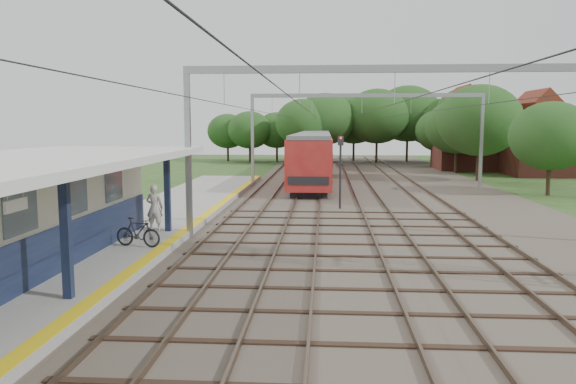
{
  "coord_description": "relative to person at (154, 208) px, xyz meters",
  "views": [
    {
      "loc": [
        0.54,
        -7.33,
        4.7
      ],
      "look_at": [
        -1.18,
        18.35,
        1.6
      ],
      "focal_mm": 35.0,
      "sensor_mm": 36.0,
      "label": 1
    }
  ],
  "objects": [
    {
      "name": "ballast_bed",
      "position": [
        10.45,
        15.0,
        -1.26
      ],
      "size": [
        18.0,
        90.0,
        0.1
      ],
      "primitive_type": "cube",
      "color": "#473D33",
      "rests_on": "ground"
    },
    {
      "name": "platform",
      "position": [
        -1.05,
        -1.0,
        -1.13
      ],
      "size": [
        5.0,
        52.0,
        0.35
      ],
      "primitive_type": "cube",
      "color": "gray",
      "rests_on": "ground"
    },
    {
      "name": "yellow_stripe",
      "position": [
        1.2,
        -1.0,
        -0.95
      ],
      "size": [
        0.45,
        52.0,
        0.01
      ],
      "primitive_type": "cube",
      "color": "yellow",
      "rests_on": "platform"
    },
    {
      "name": "rail_tracks",
      "position": [
        7.95,
        15.0,
        -1.13
      ],
      "size": [
        11.8,
        88.0,
        0.15
      ],
      "color": "brown",
      "rests_on": "ballast_bed"
    },
    {
      "name": "catenary_system",
      "position": [
        9.84,
        10.28,
        4.2
      ],
      "size": [
        17.22,
        88.0,
        7.0
      ],
      "color": "gray",
      "rests_on": "ground"
    },
    {
      "name": "tree_band",
      "position": [
        10.3,
        42.12,
        3.61
      ],
      "size": [
        31.72,
        30.88,
        8.82
      ],
      "color": "#382619",
      "rests_on": "ground"
    },
    {
      "name": "house_near",
      "position": [
        27.45,
        31.0,
        1.68
      ],
      "size": [
        7.0,
        6.12,
        7.89
      ],
      "color": "brown",
      "rests_on": "ground"
    },
    {
      "name": "house_far",
      "position": [
        22.45,
        37.0,
        1.92
      ],
      "size": [
        8.0,
        6.12,
        8.66
      ],
      "color": "brown",
      "rests_on": "ground"
    },
    {
      "name": "person",
      "position": [
        0.0,
        0.0,
        0.0
      ],
      "size": [
        0.73,
        0.51,
        1.92
      ],
      "primitive_type": "imported",
      "rotation": [
        0.0,
        0.0,
        3.06
      ],
      "color": "beige",
      "rests_on": "platform"
    },
    {
      "name": "bicycle",
      "position": [
        0.32,
        -3.02,
        -0.43
      ],
      "size": [
        1.82,
        0.87,
        1.06
      ],
      "primitive_type": "imported",
      "rotation": [
        0.0,
        0.0,
        1.35
      ],
      "color": "black",
      "rests_on": "platform"
    },
    {
      "name": "train",
      "position": [
        5.95,
        30.29,
        0.87
      ],
      "size": [
        2.98,
        37.13,
        3.91
      ],
      "color": "black",
      "rests_on": "ballast_bed"
    },
    {
      "name": "signal_post",
      "position": [
        7.8,
        8.36,
        1.2
      ],
      "size": [
        0.32,
        0.29,
        4.08
      ],
      "rotation": [
        0.0,
        0.0,
        0.34
      ],
      "color": "black",
      "rests_on": "ground"
    }
  ]
}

